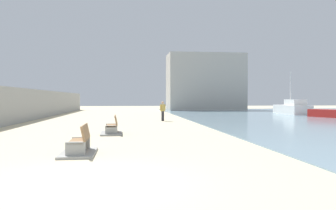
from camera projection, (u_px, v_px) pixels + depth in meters
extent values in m
plane|color=beige|center=(116.00, 123.00, 25.40)|extent=(120.00, 120.00, 0.00)
cube|color=#9E9E99|center=(11.00, 106.00, 24.52)|extent=(0.80, 64.00, 2.66)
cube|color=#9E9E99|center=(75.00, 150.00, 10.57)|extent=(0.60, 0.21, 0.50)
cube|color=#9E9E99|center=(81.00, 144.00, 11.96)|extent=(0.60, 0.21, 0.50)
cube|color=#997047|center=(78.00, 141.00, 11.27)|extent=(0.52, 1.61, 0.06)
cube|color=#997047|center=(86.00, 132.00, 11.29)|extent=(0.19, 1.60, 0.50)
cube|color=#9E9E99|center=(79.00, 153.00, 11.27)|extent=(1.13, 2.12, 0.08)
cube|color=#9E9E99|center=(111.00, 131.00, 17.00)|extent=(0.61, 0.22, 0.50)
cube|color=#9E9E99|center=(112.00, 128.00, 18.39)|extent=(0.61, 0.22, 0.50)
cube|color=#997047|center=(112.00, 125.00, 17.69)|extent=(0.55, 1.61, 0.06)
cube|color=#997047|center=(116.00, 120.00, 17.72)|extent=(0.21, 1.60, 0.50)
cube|color=#9E9E99|center=(112.00, 133.00, 17.70)|extent=(1.16, 2.13, 0.08)
cylinder|color=#333338|center=(163.00, 116.00, 28.03)|extent=(0.12, 0.12, 0.81)
cylinder|color=#333338|center=(162.00, 116.00, 27.96)|extent=(0.12, 0.12, 0.81)
cube|color=gold|center=(163.00, 108.00, 27.98)|extent=(0.37, 0.31, 0.57)
sphere|color=tan|center=(163.00, 103.00, 27.98)|extent=(0.22, 0.22, 0.22)
cylinder|color=gold|center=(165.00, 107.00, 28.11)|extent=(0.09, 0.09, 0.51)
cylinder|color=gold|center=(161.00, 107.00, 27.86)|extent=(0.09, 0.09, 0.51)
cube|color=white|center=(292.00, 109.00, 40.43)|extent=(2.72, 7.15, 1.04)
cube|color=white|center=(295.00, 102.00, 39.36)|extent=(1.75, 3.19, 0.67)
cylinder|color=silver|center=(291.00, 88.00, 40.73)|extent=(0.12, 0.12, 4.01)
cube|color=#ADAAA3|center=(205.00, 82.00, 54.63)|extent=(12.00, 6.00, 8.92)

